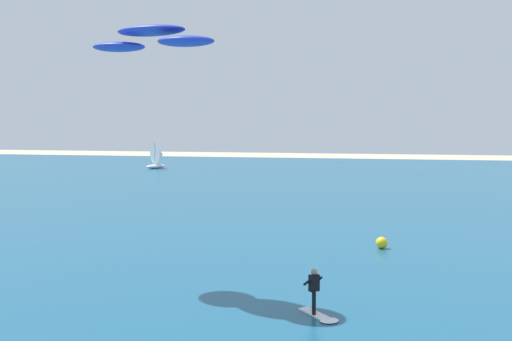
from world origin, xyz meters
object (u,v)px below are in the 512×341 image
at_px(kite, 151,39).
at_px(sailboat_trailing, 158,156).
at_px(kitesurfer, 317,299).
at_px(marker_buoy, 382,243).

relative_size(kite, sailboat_trailing, 1.90).
bearing_deg(kitesurfer, kite, 155.64).
bearing_deg(sailboat_trailing, kite, -71.12).
xyz_separation_m(kitesurfer, marker_buoy, (2.61, 11.64, -0.29)).
relative_size(kitesurfer, kite, 0.29).
bearing_deg(marker_buoy, kitesurfer, -102.62).
relative_size(sailboat_trailing, marker_buoy, 5.48).
xyz_separation_m(kite, marker_buoy, (9.88, 8.35, -10.06)).
xyz_separation_m(sailboat_trailing, marker_buoy, (27.94, -44.45, -1.26)).
height_order(kite, marker_buoy, kite).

